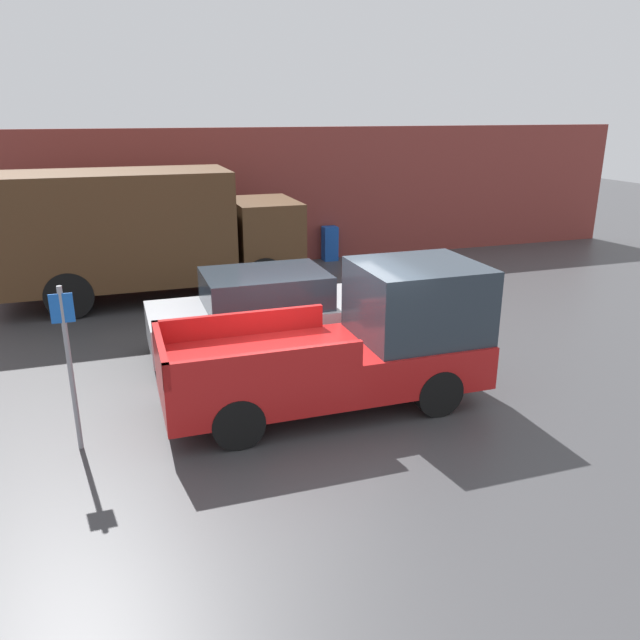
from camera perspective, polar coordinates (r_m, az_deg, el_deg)
name	(u,v)px	position (r m, az deg, el deg)	size (l,w,h in m)	color
ground_plane	(326,403)	(10.35, 0.53, -7.55)	(60.00, 60.00, 0.00)	#3D3D3F
building_wall	(217,199)	(19.18, -9.38, 10.85)	(28.00, 0.15, 4.09)	brown
pickup_truck	(356,343)	(10.01, 3.27, -2.11)	(5.12, 1.95, 2.25)	red
car	(261,313)	(12.14, -5.40, 0.63)	(4.21, 1.96, 1.64)	#B7BABF
delivery_truck	(141,230)	(16.15, -16.08, 7.88)	(7.35, 2.50, 3.19)	#472D19
parking_sign	(69,360)	(9.13, -21.96, -3.43)	(0.30, 0.07, 2.39)	gray
newspaper_box	(330,243)	(19.96, 0.91, 7.01)	(0.45, 0.40, 1.08)	#194CB2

